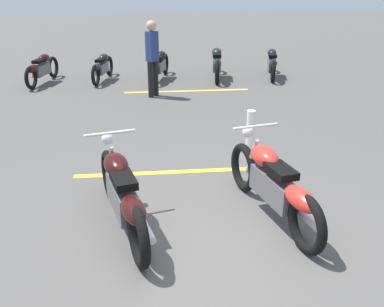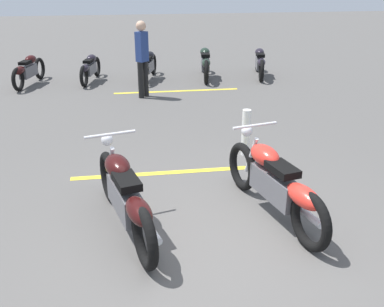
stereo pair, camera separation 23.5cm
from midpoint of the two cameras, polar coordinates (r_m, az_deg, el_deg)
name	(u,v)px [view 1 (the left image)]	position (r m, az deg, el deg)	size (l,w,h in m)	color
ground_plane	(205,247)	(4.96, 3.04, -12.07)	(60.00, 60.00, 0.00)	#514F4C
motorcycle_bright_foreground	(274,185)	(5.36, 11.91, -4.01)	(2.20, 0.76, 1.04)	black
motorcycle_dark_foreground	(123,194)	(5.07, -7.72, -5.30)	(2.19, 0.79, 1.04)	black
motorcycle_row_far_left	(272,63)	(13.07, 10.88, 11.52)	(2.03, 0.59, 0.78)	black
motorcycle_row_left	(217,63)	(12.70, 3.78, 11.69)	(2.19, 0.48, 0.83)	black
motorcycle_row_center	(160,65)	(12.60, -3.70, 11.43)	(1.96, 0.63, 0.76)	black
motorcycle_row_right	(102,67)	(12.64, -11.13, 10.99)	(1.87, 0.52, 0.72)	black
motorcycle_row_far_right	(41,69)	(12.72, -18.55, 10.44)	(1.98, 0.58, 0.76)	black
bystander_near_row	(152,55)	(10.67, -4.55, 12.64)	(0.32, 0.32, 1.80)	black
bollard_post	(250,134)	(7.21, 8.54, 2.58)	(0.14, 0.14, 0.78)	white
parking_stripe_mid	(181,172)	(6.68, -0.49, -2.39)	(3.20, 0.12, 0.01)	yellow
parking_stripe_far	(187,91)	(11.37, -0.08, 8.15)	(3.20, 0.12, 0.01)	yellow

